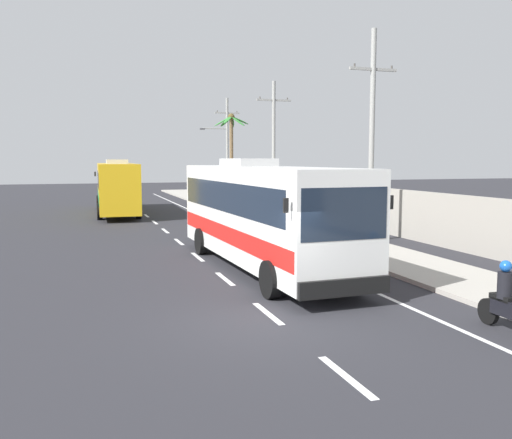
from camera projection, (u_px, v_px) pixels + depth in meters
The scene contains 15 objects.
ground_plane at pixel (278, 322), 12.78m from camera, with size 160.00×160.00×0.00m, color #28282D.
sidewalk_kerb at pixel (345, 243), 24.31m from camera, with size 3.20×90.00×0.14m, color #A8A399.
lane_markings at pixel (222, 236), 27.07m from camera, with size 3.77×71.00×0.01m.
boundary_wall at pixel (375, 209), 29.14m from camera, with size 0.24×60.00×2.31m, color #9E998E.
coach_bus_foreground at pixel (262, 211), 18.98m from camera, with size 3.32×11.77×3.78m.
coach_bus_far_lane at pixel (117, 186), 38.19m from camera, with size 3.10×12.44×3.76m.
motorcycle_beside_bus at pixel (256, 223), 27.37m from camera, with size 0.56×1.96×1.56m.
motorcycle_trailing at pixel (509, 303), 11.95m from camera, with size 0.56×1.96×1.56m.
pedestrian_near_kerb at pixel (279, 208), 32.05m from camera, with size 0.36×0.36×1.54m.
pedestrian_midwalk at pixel (267, 203), 34.99m from camera, with size 0.36×0.36×1.62m.
pedestrian_far_walk at pixel (340, 217), 26.31m from camera, with size 0.36×0.36×1.66m.
utility_pole_mid at pixel (372, 133), 24.81m from camera, with size 2.33×0.24×9.51m.
utility_pole_far at pixel (274, 145), 37.74m from camera, with size 2.47×0.24×9.04m.
utility_pole_distant at pixel (226, 146), 50.65m from camera, with size 3.70×0.24×9.35m.
palm_nearest at pixel (231, 142), 45.04m from camera, with size 2.98×2.76×7.49m.
Camera 1 is at (-4.31, -11.69, 3.73)m, focal length 38.74 mm.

